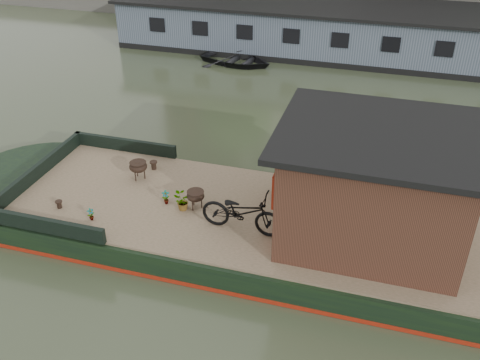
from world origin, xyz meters
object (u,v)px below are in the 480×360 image
(cabin, at_px, (374,184))
(dinghy, at_px, (237,57))
(brazier_front, at_px, (196,200))
(potted_plant_a, at_px, (166,197))
(brazier_rear, at_px, (139,170))
(bicycle, at_px, (242,212))

(cabin, height_order, dinghy, cabin)
(cabin, relative_size, dinghy, 1.30)
(brazier_front, height_order, dinghy, brazier_front)
(potted_plant_a, xyz_separation_m, brazier_front, (0.73, 0.04, 0.05))
(potted_plant_a, distance_m, dinghy, 11.70)
(cabin, bearing_deg, brazier_front, -177.95)
(cabin, distance_m, brazier_rear, 5.78)
(bicycle, xyz_separation_m, brazier_front, (-1.25, 0.51, -0.25))
(brazier_front, bearing_deg, dinghy, 102.39)
(bicycle, bearing_deg, brazier_front, 70.20)
(bicycle, relative_size, dinghy, 0.59)
(cabin, relative_size, bicycle, 2.21)
(potted_plant_a, height_order, brazier_rear, brazier_rear)
(cabin, distance_m, bicycle, 2.77)
(cabin, xyz_separation_m, brazier_front, (-3.84, -0.14, -1.01))
(bicycle, distance_m, brazier_front, 1.37)
(brazier_front, xyz_separation_m, brazier_rear, (-1.82, 0.81, 0.01))
(brazier_front, bearing_deg, cabin, 2.05)
(brazier_front, distance_m, brazier_rear, 1.99)
(bicycle, relative_size, potted_plant_a, 5.16)
(brazier_front, bearing_deg, brazier_rear, 155.93)
(brazier_rear, xyz_separation_m, dinghy, (-0.71, 10.70, -0.57))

